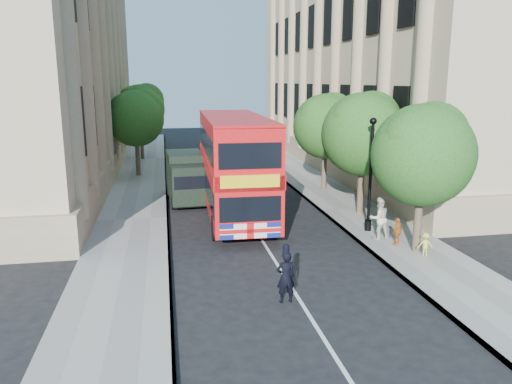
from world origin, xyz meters
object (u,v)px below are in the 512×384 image
double_decker_bus (235,163)px  police_constable (286,277)px  box_van (186,179)px  woman_pedestrian (379,218)px  lamp_post (370,179)px

double_decker_bus → police_constable: double_decker_bus is taller
box_van → woman_pedestrian: (7.84, -8.83, -0.32)m
lamp_post → double_decker_bus: bearing=144.7°
double_decker_bus → box_van: bearing=123.8°
lamp_post → police_constable: 8.63m
double_decker_bus → woman_pedestrian: 7.82m
box_van → woman_pedestrian: 11.81m
box_van → woman_pedestrian: bearing=-52.0°
lamp_post → box_van: 11.00m
police_constable → woman_pedestrian: size_ratio=0.90×
box_van → lamp_post: bearing=-47.4°
double_decker_bus → woman_pedestrian: bearing=-41.9°
box_van → police_constable: (2.42, -14.03, -0.53)m
lamp_post → box_van: size_ratio=1.03×
double_decker_bus → woman_pedestrian: (5.55, -5.23, -1.74)m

